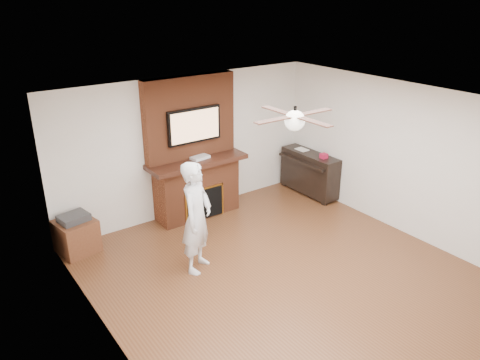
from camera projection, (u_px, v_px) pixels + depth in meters
room_shell at (291, 198)px, 6.23m from camera, size 5.36×5.86×2.86m
fireplace at (194, 162)px, 8.24m from camera, size 1.78×0.64×2.50m
tv at (194, 125)px, 7.94m from camera, size 1.00×0.08×0.60m
ceiling_fan at (295, 120)px, 5.82m from camera, size 1.21×1.21×0.31m
person at (197, 217)px, 6.63m from camera, size 0.74×0.69×1.67m
side_table at (76, 235)px, 7.27m from camera, size 0.64×0.64×0.64m
piano at (309, 172)px, 9.27m from camera, size 0.49×1.31×0.94m
cable_box at (200, 157)px, 8.16m from camera, size 0.35×0.23×0.05m
candle_orange at (194, 216)px, 8.40m from camera, size 0.06×0.06×0.11m
candle_green at (205, 214)px, 8.49m from camera, size 0.07×0.07×0.08m
candle_cream at (209, 212)px, 8.55m from camera, size 0.08×0.08×0.10m
candle_blue at (209, 214)px, 8.49m from camera, size 0.06×0.06×0.07m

